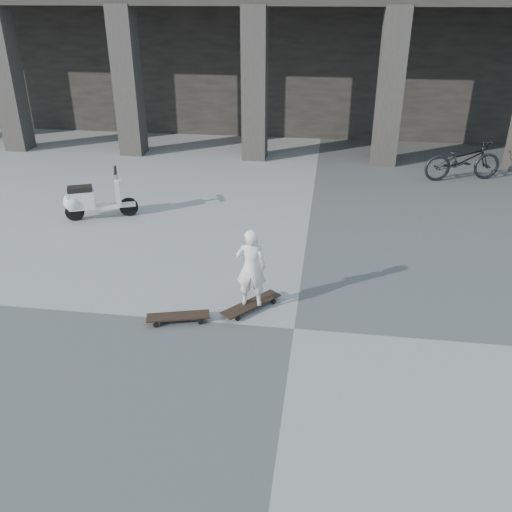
# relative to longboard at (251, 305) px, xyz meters

# --- Properties ---
(ground) EXTENTS (90.00, 90.00, 0.00)m
(ground) POSITION_rel_longboard_xyz_m (0.68, -0.43, -0.08)
(ground) COLOR #474745
(ground) RESTS_ON ground
(colonnade) EXTENTS (28.00, 8.82, 6.00)m
(colonnade) POSITION_rel_longboard_xyz_m (0.68, 13.33, 2.95)
(colonnade) COLOR black
(colonnade) RESTS_ON ground
(longboard) EXTENTS (0.84, 0.93, 0.10)m
(longboard) POSITION_rel_longboard_xyz_m (0.00, 0.00, 0.00)
(longboard) COLOR black
(longboard) RESTS_ON ground
(skateboard_spare) EXTENTS (0.93, 0.46, 0.11)m
(skateboard_spare) POSITION_rel_longboard_xyz_m (-0.99, -0.49, 0.00)
(skateboard_spare) COLOR black
(skateboard_spare) RESTS_ON ground
(child) EXTENTS (0.45, 0.31, 1.21)m
(child) POSITION_rel_longboard_xyz_m (-0.00, 0.00, 0.62)
(child) COLOR silver
(child) RESTS_ON longboard
(scooter) EXTENTS (1.42, 0.78, 1.04)m
(scooter) POSITION_rel_longboard_xyz_m (-3.88, 3.07, 0.33)
(scooter) COLOR black
(scooter) RESTS_ON ground
(bicycle) EXTENTS (2.07, 1.17, 1.03)m
(bicycle) POSITION_rel_longboard_xyz_m (4.31, 6.87, 0.43)
(bicycle) COLOR black
(bicycle) RESTS_ON ground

